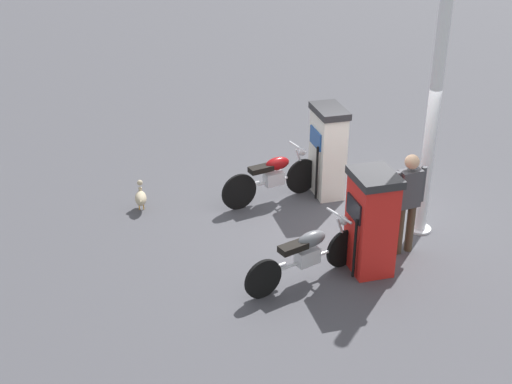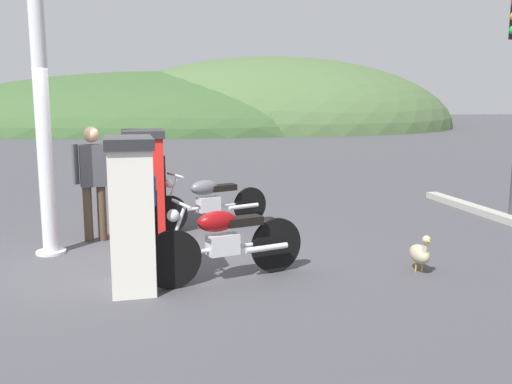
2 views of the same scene
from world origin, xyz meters
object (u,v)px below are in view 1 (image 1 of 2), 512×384
attendant_person (408,197)px  canopy_support_pole (433,118)px  motorcycle_far_pump (307,253)px  wandering_duck (141,197)px  motorcycle_near_pump (273,176)px  fuel_pump_near (328,151)px  fuel_pump_far (371,222)px

attendant_person → canopy_support_pole: canopy_support_pole is taller
canopy_support_pole → motorcycle_far_pump: bearing=27.3°
wandering_duck → canopy_support_pole: 5.22m
wandering_duck → motorcycle_far_pump: bearing=132.0°
canopy_support_pole → attendant_person: bearing=49.7°
motorcycle_near_pump → canopy_support_pole: bearing=146.7°
fuel_pump_near → canopy_support_pole: 2.34m
fuel_pump_far → attendant_person: 0.82m
fuel_pump_far → canopy_support_pole: 1.99m
motorcycle_near_pump → wandering_duck: bearing=-0.6°
fuel_pump_near → attendant_person: attendant_person is taller
wandering_duck → attendant_person: bearing=152.8°
fuel_pump_near → motorcycle_far_pump: (1.02, 2.77, -0.39)m
fuel_pump_far → wandering_duck: (3.43, -2.52, -0.59)m
motorcycle_far_pump → canopy_support_pole: 2.98m
motorcycle_far_pump → wandering_duck: 3.61m
motorcycle_far_pump → wandering_duck: motorcycle_far_pump is taller
motorcycle_near_pump → canopy_support_pole: 3.12m
motorcycle_near_pump → wandering_duck: (2.40, -0.02, -0.25)m
fuel_pump_far → fuel_pump_near: bearing=-90.0°
motorcycle_near_pump → wandering_duck: size_ratio=3.79×
fuel_pump_near → fuel_pump_far: (0.00, 2.61, -0.04)m
attendant_person → motorcycle_near_pump: bearing=-50.4°
fuel_pump_far → wandering_duck: fuel_pump_far is taller
fuel_pump_far → attendant_person: (-0.71, -0.39, 0.15)m
fuel_pump_far → motorcycle_far_pump: 1.09m
motorcycle_far_pump → canopy_support_pole: canopy_support_pole is taller
motorcycle_far_pump → fuel_pump_near: bearing=-110.2°
motorcycle_far_pump → attendant_person: attendant_person is taller
motorcycle_near_pump → motorcycle_far_pump: size_ratio=0.98×
motorcycle_far_pump → attendant_person: size_ratio=1.14×
motorcycle_far_pump → canopy_support_pole: bearing=-152.7°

